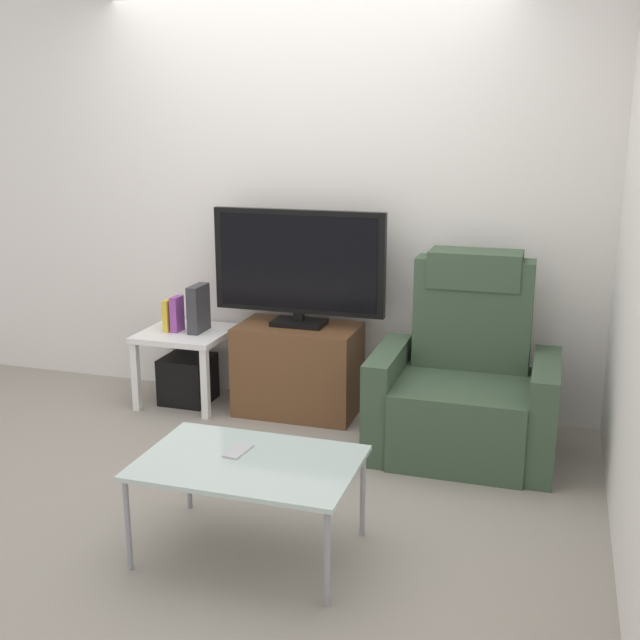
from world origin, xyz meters
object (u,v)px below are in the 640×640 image
cell_phone (238,451)px  side_table (186,342)px  tv_stand (298,369)px  television (298,265)px  recliner_armchair (465,385)px  coffee_table (249,466)px  game_console (198,309)px  book_leftmost (169,315)px  book_middle (177,314)px  subwoofer_box (188,379)px

cell_phone → side_table: bearing=129.9°
side_table → cell_phone: side_table is taller
tv_stand → television: (0.00, 0.02, 0.65)m
recliner_armchair → coffee_table: (-0.73, -1.34, 0.02)m
coffee_table → cell_phone: 0.10m
television → cell_phone: 1.66m
game_console → coffee_table: (0.98, -1.58, -0.23)m
game_console → television: bearing=3.9°
tv_stand → book_leftmost: (-0.84, -0.06, 0.30)m
book_middle → television: bearing=5.4°
cell_phone → recliner_armchair: bearing=64.2°
game_console → coffee_table: size_ratio=0.33×
book_leftmost → cell_phone: (1.10, -1.48, -0.15)m
coffee_table → television: bearing=101.5°
recliner_armchair → tv_stand: bearing=154.5°
subwoofer_box → book_leftmost: book_leftmost is taller
television → cell_phone: television is taller
television → game_console: 0.72m
subwoofer_box → coffee_table: bearing=-55.6°
book_leftmost → book_middle: book_middle is taller
tv_stand → game_console: (-0.65, -0.03, 0.35)m
recliner_armchair → book_middle: size_ratio=4.82×
cell_phone → subwoofer_box: bearing=129.9°
game_console → subwoofer_box: bearing=-173.7°
book_middle → coffee_table: book_middle is taller
television → coffee_table: 1.74m
subwoofer_box → coffee_table: coffee_table is taller
recliner_armchair → book_middle: recliner_armchair is taller
game_console → book_leftmost: bearing=-171.0°
television → recliner_armchair: (1.06, -0.28, -0.56)m
coffee_table → cell_phone: size_ratio=6.00×
side_table → tv_stand: bearing=2.7°
recliner_armchair → side_table: recliner_armchair is taller
side_table → book_middle: (-0.05, -0.02, 0.19)m
book_leftmost → game_console: game_console is taller
book_leftmost → game_console: size_ratio=0.68×
tv_stand → coffee_table: 1.64m
subwoofer_box → game_console: (0.09, 0.01, 0.47)m
cell_phone → book_leftmost: bearing=132.9°
game_console → recliner_armchair: bearing=-8.0°
cell_phone → game_console: bearing=127.3°
game_console → cell_phone: game_console is taller
subwoofer_box → coffee_table: size_ratio=0.34×
book_leftmost → book_middle: bearing=0.0°
television → cell_phone: (0.26, -1.56, -0.51)m
side_table → recliner_armchair: bearing=-7.3°
book_leftmost → recliner_armchair: bearing=-6.3°
tv_stand → game_console: bearing=-177.8°
recliner_armchair → cell_phone: bearing=-133.5°
book_middle → cell_phone: book_middle is taller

